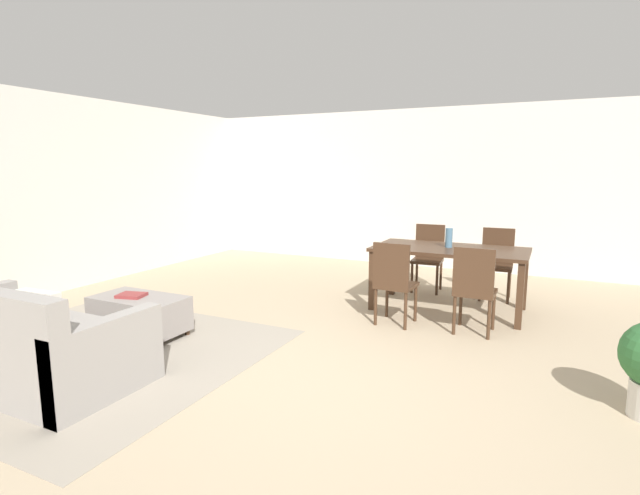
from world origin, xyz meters
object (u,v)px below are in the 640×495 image
object	(u,v)px
dining_chair_near_right	(474,285)
book_on_ottoman	(131,295)
couch	(22,345)
dining_chair_far_left	(428,254)
vase_centerpiece	(449,238)
dining_chair_near_left	(394,279)
dining_chair_far_right	(497,259)
ottoman_table	(140,313)
dining_table	(449,255)

from	to	relation	value
dining_chair_near_right	book_on_ottoman	world-z (taller)	dining_chair_near_right
dining_chair_near_right	couch	bearing A→B (deg)	-139.05
couch	dining_chair_far_left	bearing A→B (deg)	62.65
couch	vase_centerpiece	distance (m)	4.47
dining_chair_near_left	dining_chair_far_right	size ratio (longest dim) A/B	1.00
dining_chair_near_left	ottoman_table	bearing A→B (deg)	-147.28
ottoman_table	book_on_ottoman	xyz separation A→B (m)	(-0.06, -0.03, 0.19)
ottoman_table	dining_chair_far_right	world-z (taller)	dining_chair_far_right
dining_chair_near_right	dining_chair_near_left	bearing A→B (deg)	-175.09
ottoman_table	dining_chair_near_right	distance (m)	3.43
book_on_ottoman	ottoman_table	bearing A→B (deg)	26.37
ottoman_table	dining_table	bearing A→B (deg)	40.91
dining_table	dining_chair_far_right	xyz separation A→B (m)	(0.46, 0.83, -0.15)
dining_chair_near_right	dining_chair_far_left	world-z (taller)	same
dining_chair_near_left	dining_chair_near_right	world-z (taller)	same
couch	dining_chair_near_left	size ratio (longest dim) A/B	2.16
dining_chair_near_left	dining_chair_far_right	distance (m)	1.91
book_on_ottoman	dining_chair_far_right	bearing A→B (deg)	44.89
couch	dining_chair_far_left	world-z (taller)	dining_chair_far_left
dining_table	dining_chair_near_left	size ratio (longest dim) A/B	1.93
couch	ottoman_table	world-z (taller)	couch
dining_table	dining_chair_far_left	size ratio (longest dim) A/B	1.93
ottoman_table	dining_table	world-z (taller)	dining_table
dining_chair_far_right	dining_chair_near_right	bearing A→B (deg)	-91.62
dining_table	book_on_ottoman	distance (m)	3.60
couch	dining_chair_far_right	bearing A→B (deg)	53.86
couch	book_on_ottoman	xyz separation A→B (m)	(-0.02, 1.16, 0.13)
couch	vase_centerpiece	bearing A→B (deg)	52.79
dining_table	vase_centerpiece	bearing A→B (deg)	121.50
dining_chair_far_left	vase_centerpiece	world-z (taller)	vase_centerpiece
dining_table	dining_chair_far_right	world-z (taller)	dining_chair_far_right
couch	vase_centerpiece	world-z (taller)	vase_centerpiece
couch	vase_centerpiece	size ratio (longest dim) A/B	8.59
couch	dining_chair_far_left	xyz separation A→B (m)	(2.25, 4.35, 0.23)
dining_table	book_on_ottoman	size ratio (longest dim) A/B	6.82
ottoman_table	dining_chair_far_left	distance (m)	3.87
ottoman_table	dining_chair_far_left	size ratio (longest dim) A/B	1.05
dining_chair_far_left	book_on_ottoman	size ratio (longest dim) A/B	3.54
ottoman_table	vase_centerpiece	bearing A→B (deg)	41.58
dining_chair_far_right	vase_centerpiece	world-z (taller)	vase_centerpiece
dining_chair_far_left	book_on_ottoman	distance (m)	3.92
dining_table	dining_chair_far_right	size ratio (longest dim) A/B	1.93
dining_chair_near_left	vase_centerpiece	world-z (taller)	vase_centerpiece
dining_chair_near_right	vase_centerpiece	world-z (taller)	vase_centerpiece
couch	dining_table	xyz separation A→B (m)	(2.70, 3.50, 0.39)
dining_chair_near_right	dining_chair_far_left	bearing A→B (deg)	117.62
ottoman_table	dining_chair_far_right	bearing A→B (deg)	45.19
vase_centerpiece	book_on_ottoman	bearing A→B (deg)	-138.72
couch	dining_chair_near_right	size ratio (longest dim) A/B	2.16
ottoman_table	dining_table	xyz separation A→B (m)	(2.66, 2.30, 0.44)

